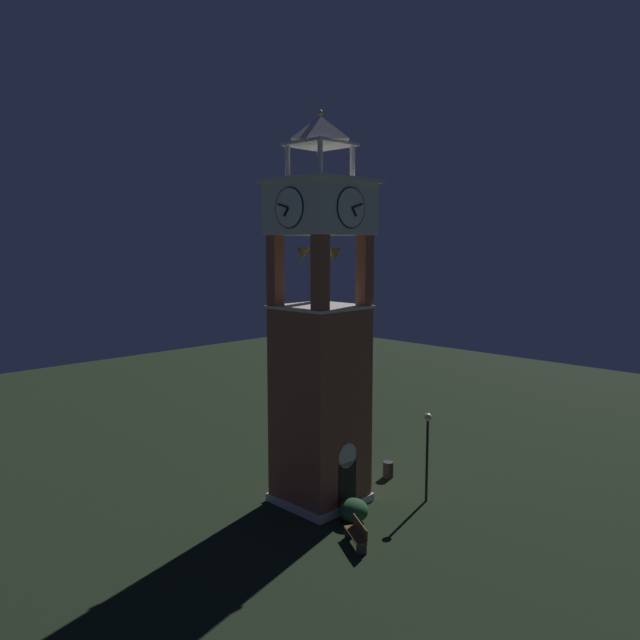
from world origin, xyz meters
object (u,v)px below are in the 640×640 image
park_bench (357,534)px  trash_bin (388,470)px  lamp_post (427,441)px  clock_tower (320,349)px

park_bench → trash_bin: size_ratio=2.01×
park_bench → lamp_post: 5.88m
clock_tower → lamp_post: size_ratio=4.20×
park_bench → lamp_post: size_ratio=0.39×
park_bench → trash_bin: (6.40, 3.54, -0.08)m
clock_tower → trash_bin: (4.42, -0.44, -6.63)m
clock_tower → park_bench: bearing=-116.4°
clock_tower → lamp_post: (3.38, -3.47, -4.20)m
park_bench → trash_bin: park_bench is taller
lamp_post → clock_tower: bearing=134.3°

